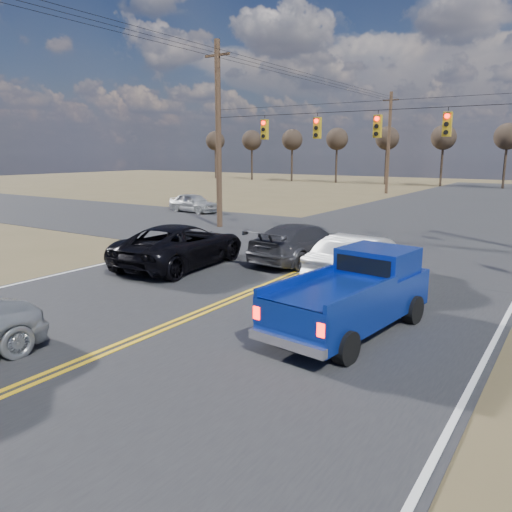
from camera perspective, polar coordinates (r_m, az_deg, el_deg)
The scene contains 11 objects.
ground at distance 10.09m, azimuth -27.08°, elevation -14.02°, with size 160.00×160.00×0.00m, color brown.
road_main at distance 16.93m, azimuth 3.56°, elevation -2.49°, with size 14.00×120.00×0.02m, color #28282B.
road_cross at distance 24.06m, azimuth 13.11°, elevation 1.51°, with size 120.00×12.00×0.02m, color #28282B.
signal_gantry at distance 23.34m, azimuth 14.70°, elevation 13.62°, with size 19.60×4.83×10.00m.
utility_poles at distance 22.78m, azimuth 12.83°, elevation 14.18°, with size 19.60×58.32×10.00m.
treeline at distance 32.29m, azimuth 19.36°, elevation 13.88°, with size 87.00×117.80×7.40m.
pickup_truck at distance 11.93m, azimuth 11.13°, elevation -4.35°, with size 2.45×5.13×1.85m.
black_suv at distance 18.65m, azimuth -8.53°, elevation 1.23°, with size 2.63×5.70×1.58m, color black.
white_car_queue at distance 16.51m, azimuth 11.98°, elevation -0.30°, with size 1.66×4.75×1.57m, color silver.
dgrey_car_queue at distance 19.34m, azimuth 5.31°, elevation 1.53°, with size 2.07×5.10×1.48m, color #36363B.
cross_car_west at distance 35.46m, azimuth -7.16°, elevation 6.05°, with size 3.93×1.58×1.34m, color #BBBBBB.
Camera 1 is at (8.14, -4.25, 4.18)m, focal length 35.00 mm.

